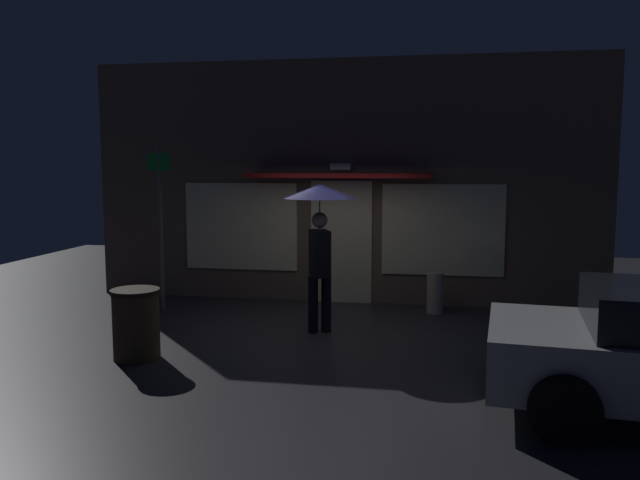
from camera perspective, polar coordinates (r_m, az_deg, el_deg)
ground_plane at (r=9.63m, az=-0.02°, el=-8.24°), size 18.00×18.00×0.00m
building_facade at (r=11.62m, az=2.03°, el=5.06°), size 9.25×1.00×4.34m
person_with_umbrella at (r=9.38m, az=-0.03°, el=2.04°), size 1.08×1.08×2.20m
street_sign_post at (r=11.15m, az=-13.99°, el=1.76°), size 0.40×0.07×2.78m
sidewalk_bollard at (r=10.96m, az=10.17°, el=-4.65°), size 0.27×0.27×0.69m
trash_bin at (r=8.61m, az=-16.03°, el=-7.17°), size 0.62×0.62×0.91m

